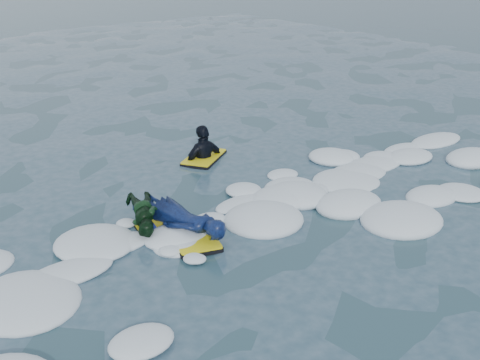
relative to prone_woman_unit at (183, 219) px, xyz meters
name	(u,v)px	position (x,y,z in m)	size (l,w,h in m)	color
ground	(313,246)	(1.15, -1.37, -0.21)	(120.00, 120.00, 0.00)	#1C3545
foam_band	(263,219)	(1.15, -0.34, -0.21)	(12.00, 3.10, 0.30)	white
prone_woman_unit	(183,219)	(0.00, 0.00, 0.00)	(0.88, 1.68, 0.41)	black
prone_child_unit	(147,216)	(-0.34, 0.40, 0.00)	(0.94, 1.20, 0.42)	black
waiting_rider_unit	(204,164)	(1.90, 2.23, -0.30)	(1.15, 1.02, 1.51)	black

